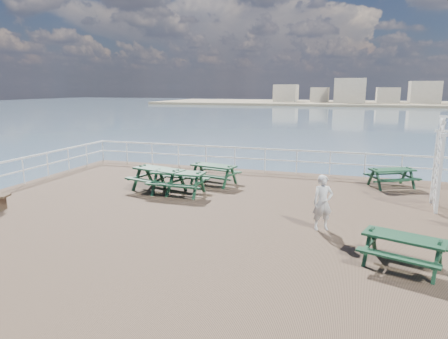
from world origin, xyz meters
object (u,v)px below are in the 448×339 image
Objects in this scene: picnic_table_a at (178,178)px; picnic_table_c at (392,174)px; picnic_table_e at (403,245)px; picnic_table_d at (159,174)px; picnic_table_b at (214,170)px; person at (323,203)px.

picnic_table_a is 8.35m from picnic_table_c.
picnic_table_c reaches higher than picnic_table_e.
picnic_table_c is 7.64m from picnic_table_e.
picnic_table_d is 9.20m from picnic_table_e.
picnic_table_c is (6.85, 1.65, -0.04)m from picnic_table_b.
picnic_table_a reaches higher than picnic_table_b.
person is at bearing -29.05° from picnic_table_b.
picnic_table_c is 1.08× the size of picnic_table_e.
picnic_table_c is 6.17m from person.
picnic_table_e is at bearing -13.11° from picnic_table_d.
picnic_table_a is at bearing 178.28° from picnic_table_c.
picnic_table_a is at bearing -98.27° from picnic_table_b.
picnic_table_b is 1.37× the size of person.
picnic_table_b is 1.06× the size of picnic_table_e.
picnic_table_e is 2.66m from person.
person is at bearing -22.84° from picnic_table_a.
picnic_table_d is (-1.62, -1.65, 0.05)m from picnic_table_b.
picnic_table_b is (0.71, 1.88, -0.03)m from picnic_table_a.
person reaches higher than picnic_table_d.
picnic_table_b is 6.19m from person.
picnic_table_a is 0.91× the size of picnic_table_c.
picnic_table_e is (6.49, -5.99, -0.05)m from picnic_table_b.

